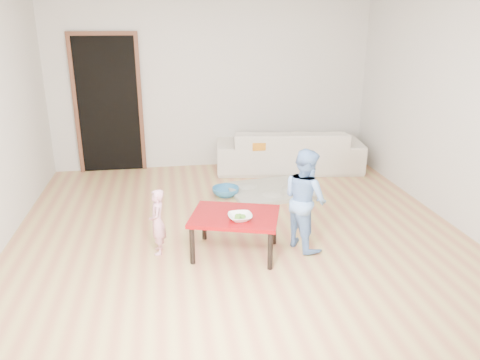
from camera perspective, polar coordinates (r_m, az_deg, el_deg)
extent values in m
cube|color=#BA764F|center=(5.43, -0.34, -5.81)|extent=(5.00, 5.00, 0.01)
cube|color=silver|center=(7.47, -3.39, 11.50)|extent=(5.00, 0.02, 2.60)
cube|color=silver|center=(5.94, 24.47, 7.85)|extent=(0.02, 5.00, 2.60)
imported|color=beige|center=(7.43, 5.97, 3.75)|extent=(2.35, 1.16, 0.66)
cube|color=orange|center=(7.11, 3.04, 4.48)|extent=(0.44, 0.40, 0.12)
imported|color=white|center=(4.56, 0.01, -4.55)|extent=(0.24, 0.24, 0.06)
imported|color=pink|center=(4.81, -10.04, -5.05)|extent=(0.17, 0.25, 0.69)
imported|color=#6497E8|center=(4.85, 7.94, -2.32)|extent=(0.56, 0.63, 1.06)
imported|color=teal|center=(6.36, -1.76, -1.42)|extent=(0.37, 0.37, 0.12)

